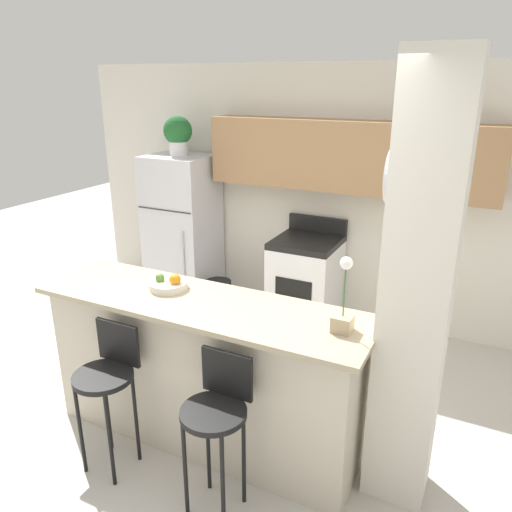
# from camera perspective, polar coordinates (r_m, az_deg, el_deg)

# --- Properties ---
(ground_plane) EXTENTS (14.00, 14.00, 0.00)m
(ground_plane) POSITION_cam_1_polar(r_m,az_deg,el_deg) (3.78, -5.76, -19.77)
(ground_plane) COLOR beige
(wall_back) EXTENTS (5.60, 0.38, 2.55)m
(wall_back) POSITION_cam_1_polar(r_m,az_deg,el_deg) (5.01, 8.62, 8.52)
(wall_back) COLOR silver
(wall_back) RESTS_ON ground_plane
(pillar_right) EXTENTS (0.38, 0.32, 2.55)m
(pillar_right) POSITION_cam_1_polar(r_m,az_deg,el_deg) (2.84, 17.83, -4.52)
(pillar_right) COLOR silver
(pillar_right) RESTS_ON ground_plane
(counter_bar) EXTENTS (2.26, 0.64, 1.05)m
(counter_bar) POSITION_cam_1_polar(r_m,az_deg,el_deg) (3.47, -6.06, -12.98)
(counter_bar) COLOR beige
(counter_bar) RESTS_ON ground_plane
(refrigerator) EXTENTS (0.69, 0.65, 1.63)m
(refrigerator) POSITION_cam_1_polar(r_m,az_deg,el_deg) (5.59, -8.37, 3.00)
(refrigerator) COLOR silver
(refrigerator) RESTS_ON ground_plane
(stove_range) EXTENTS (0.62, 0.65, 1.07)m
(stove_range) POSITION_cam_1_polar(r_m,az_deg,el_deg) (5.07, 5.67, -2.93)
(stove_range) COLOR white
(stove_range) RESTS_ON ground_plane
(bar_stool_left) EXTENTS (0.37, 0.37, 0.97)m
(bar_stool_left) POSITION_cam_1_polar(r_m,az_deg,el_deg) (3.31, -16.58, -13.06)
(bar_stool_left) COLOR black
(bar_stool_left) RESTS_ON ground_plane
(bar_stool_right) EXTENTS (0.37, 0.37, 0.97)m
(bar_stool_right) POSITION_cam_1_polar(r_m,az_deg,el_deg) (2.90, -4.46, -17.38)
(bar_stool_right) COLOR black
(bar_stool_right) RESTS_ON ground_plane
(potted_plant_on_fridge) EXTENTS (0.30, 0.30, 0.40)m
(potted_plant_on_fridge) POSITION_cam_1_polar(r_m,az_deg,el_deg) (5.39, -8.92, 13.65)
(potted_plant_on_fridge) COLOR silver
(potted_plant_on_fridge) RESTS_ON refrigerator
(orchid_vase) EXTENTS (0.11, 0.11, 0.44)m
(orchid_vase) POSITION_cam_1_polar(r_m,az_deg,el_deg) (2.83, 9.95, -6.11)
(orchid_vase) COLOR tan
(orchid_vase) RESTS_ON counter_bar
(fruit_bowl) EXTENTS (0.26, 0.26, 0.12)m
(fruit_bowl) POSITION_cam_1_polar(r_m,az_deg,el_deg) (3.43, -9.95, -3.16)
(fruit_bowl) COLOR silver
(fruit_bowl) RESTS_ON counter_bar
(trash_bin) EXTENTS (0.28, 0.28, 0.38)m
(trash_bin) POSITION_cam_1_polar(r_m,az_deg,el_deg) (5.35, -4.32, -4.78)
(trash_bin) COLOR black
(trash_bin) RESTS_ON ground_plane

